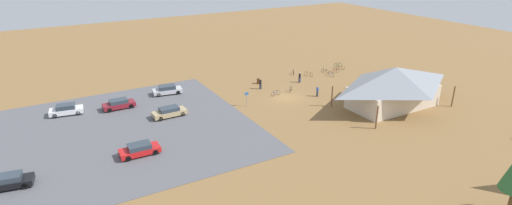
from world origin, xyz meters
TOP-DOWN VIEW (x-y plane):
  - ground at (0.00, 0.00)m, footprint 160.00×160.00m
  - parking_lot_asphalt at (26.80, -0.30)m, footprint 36.30×30.10m
  - bike_pavilion at (-11.13, 10.38)m, footprint 15.34×9.01m
  - trash_bin at (0.31, -7.81)m, footprint 0.60×0.60m
  - lot_sign at (6.84, 0.06)m, footprint 0.56×0.08m
  - bicycle_silver_mid_cluster at (-2.10, -1.90)m, footprint 1.32×1.25m
  - bicycle_black_edge_north at (-13.22, -7.12)m, footprint 0.54×1.69m
  - bicycle_green_near_porch at (-17.65, -8.81)m, footprint 1.72×0.51m
  - bicycle_yellow_front_row at (-9.44, -7.05)m, footprint 0.81×1.57m
  - bicycle_blue_back_row at (0.89, -1.57)m, footprint 1.74×0.48m
  - bicycle_purple_lone_east at (-7.63, -9.12)m, footprint 0.86×1.54m
  - bicycle_white_yard_right at (-12.81, -4.97)m, footprint 0.48×1.78m
  - bicycle_orange_near_sign at (-16.86, -7.24)m, footprint 1.52×0.90m
  - bicycle_red_lone_west at (-14.74, -6.07)m, footprint 1.84×0.48m
  - car_maroon_aisle_side at (22.91, -8.01)m, footprint 4.35×1.81m
  - car_black_mid_lot at (36.24, 7.03)m, footprint 4.50×2.47m
  - car_tan_far_end at (17.65, -1.77)m, footprint 4.50×1.90m
  - car_white_end_stall at (29.55, -9.38)m, footprint 4.46×2.49m
  - car_red_inner_stall at (23.82, 6.81)m, footprint 4.32×1.93m
  - car_silver_back_corner at (15.12, -10.37)m, footprint 4.57×2.49m
  - visitor_near_lot at (-5.99, -4.94)m, footprint 0.36×0.36m
  - visitor_at_bikes at (1.39, -5.36)m, footprint 0.38×0.36m
  - visitor_crossing_yard at (-4.43, 1.85)m, footprint 0.40×0.40m

SIDE VIEW (x-z plane):
  - ground at x=0.00m, z-range 0.00..0.00m
  - parking_lot_asphalt at x=26.80m, z-range 0.00..0.05m
  - bicycle_purple_lone_east at x=-7.63m, z-range -0.03..0.72m
  - bicycle_yellow_front_row at x=-9.44m, z-range -0.04..0.74m
  - bicycle_black_edge_north at x=-13.22m, z-range -0.03..0.74m
  - bicycle_orange_near_sign at x=-16.86m, z-range -0.06..0.80m
  - bicycle_white_yard_right at x=-12.81m, z-range -0.06..0.80m
  - bicycle_blue_back_row at x=0.89m, z-range -0.06..0.83m
  - bicycle_silver_mid_cluster at x=-2.10m, z-range -0.04..0.82m
  - bicycle_green_near_porch at x=-17.65m, z-range -0.04..0.83m
  - bicycle_red_lone_west at x=-14.74m, z-range -0.06..0.86m
  - trash_bin at x=0.31m, z-range 0.00..0.90m
  - car_red_inner_stall at x=23.82m, z-range 0.05..1.36m
  - car_black_mid_lot at x=36.24m, z-range 0.05..1.38m
  - car_tan_far_end at x=17.65m, z-range 0.05..1.38m
  - car_maroon_aisle_side at x=22.91m, z-range 0.05..1.40m
  - car_silver_back_corner at x=15.12m, z-range 0.04..1.44m
  - car_white_end_stall at x=29.55m, z-range 0.04..1.48m
  - visitor_crossing_yard at x=-4.43m, z-range 0.04..1.70m
  - visitor_near_lot at x=-5.99m, z-range 0.04..1.77m
  - visitor_at_bikes at x=1.39m, z-range 0.04..1.79m
  - lot_sign at x=6.84m, z-range 0.31..2.51m
  - bike_pavilion at x=-11.13m, z-range 0.42..6.24m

